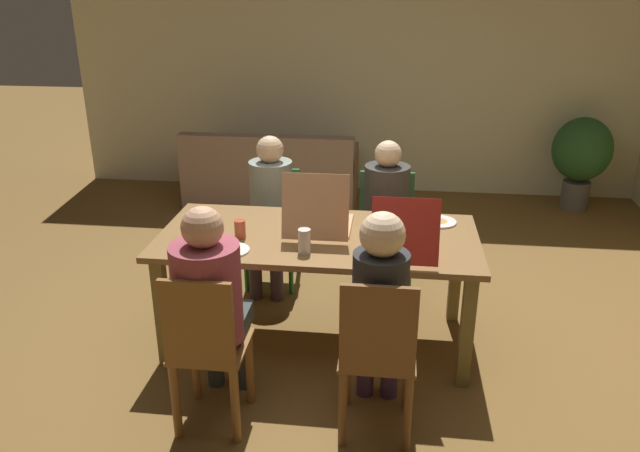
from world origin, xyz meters
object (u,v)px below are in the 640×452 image
pizza_box_0 (319,221)px  drinking_glass_2 (240,229)px  chair_1 (377,355)px  chair_2 (207,351)px  drinking_glass_0 (304,241)px  chair_0 (385,226)px  person_1 (380,302)px  person_3 (270,201)px  potted_plant (581,153)px  plate_3 (384,221)px  plate_0 (231,250)px  drinking_glass_1 (187,229)px  couch (273,179)px  plate_1 (438,221)px  person_0 (386,207)px  dining_table (318,248)px  plate_2 (200,215)px  person_2 (211,296)px  chair_3 (274,219)px  pizza_box_1 (404,243)px

pizza_box_0 → drinking_glass_2: 0.52m
chair_1 → drinking_glass_2: chair_1 is taller
chair_2 → drinking_glass_0: (0.42, 0.67, 0.36)m
chair_0 → person_1: bearing=-90.0°
person_3 → potted_plant: size_ratio=1.23×
chair_0 → chair_1: size_ratio=0.94×
plate_3 → plate_0: bearing=-147.6°
drinking_glass_1 → couch: (-0.02, 2.83, -0.55)m
plate_1 → plate_3: (-0.36, -0.05, 0.00)m
person_0 → pizza_box_0: (-0.42, -0.67, 0.13)m
dining_table → plate_2: size_ratio=9.55×
person_3 → chair_0: bearing=8.4°
chair_0 → person_3: 0.92m
person_3 → plate_0: person_3 is taller
chair_1 → pizza_box_0: pizza_box_0 is taller
person_2 → plate_1: person_2 is taller
person_1 → couch: size_ratio=0.70×
person_3 → drinking_glass_1: person_3 is taller
chair_1 → chair_3: 2.04m
dining_table → pizza_box_1: size_ratio=4.15×
chair_0 → person_0: size_ratio=0.75×
pizza_box_1 → plate_3: (-0.12, 0.45, -0.04)m
chair_0 → person_1: size_ratio=0.72×
plate_1 → drinking_glass_1: bearing=-163.8°
pizza_box_0 → potted_plant: (2.42, 2.85, -0.23)m
chair_0 → drinking_glass_0: bearing=-111.4°
person_1 → chair_2: bearing=-168.7°
chair_1 → chair_2: bearing=-177.4°
chair_2 → couch: size_ratio=0.53×
pizza_box_1 → chair_3: bearing=132.1°
dining_table → person_2: (-0.47, -0.83, 0.06)m
chair_1 → plate_2: 1.73m
drinking_glass_0 → plate_1: bearing=35.8°
chair_3 → drinking_glass_1: drinking_glass_1 is taller
chair_1 → couch: size_ratio=0.53×
dining_table → person_1: bearing=-61.7°
chair_3 → drinking_glass_2: same height
plate_0 → couch: bearing=96.5°
person_3 → couch: (-0.36, 1.90, -0.42)m
person_0 → pizza_box_1: bearing=-82.7°
person_0 → plate_1: person_0 is taller
plate_3 → couch: (-1.24, 2.42, -0.50)m
person_0 → person_3: bearing=178.9°
pizza_box_1 → couch: pizza_box_1 is taller
drinking_glass_0 → person_0: bearing=66.0°
chair_3 → pizza_box_1: pizza_box_1 is taller
plate_3 → person_1: bearing=-89.8°
plate_0 → drinking_glass_2: 0.21m
plate_1 → plate_2: 1.62m
plate_0 → drinking_glass_0: drinking_glass_0 is taller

